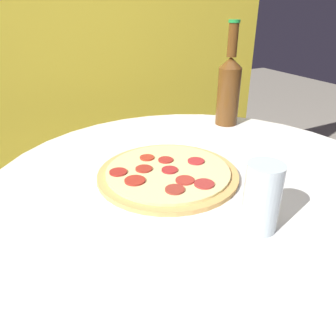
% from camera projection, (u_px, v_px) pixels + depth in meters
% --- Properties ---
extents(table, '(0.91, 0.91, 0.73)m').
position_uv_depth(table, '(197.00, 253.00, 0.80)').
color(table, silver).
rests_on(table, ground_plane).
extents(fence_panel, '(1.57, 0.04, 1.79)m').
position_uv_depth(fence_panel, '(91.00, 54.00, 1.23)').
color(fence_panel, gold).
rests_on(fence_panel, ground_plane).
extents(pizza, '(0.31, 0.31, 0.02)m').
position_uv_depth(pizza, '(168.00, 173.00, 0.72)').
color(pizza, tan).
rests_on(pizza, table).
extents(beer_bottle, '(0.07, 0.07, 0.30)m').
position_uv_depth(beer_bottle, '(229.00, 88.00, 0.98)').
color(beer_bottle, '#563314').
rests_on(beer_bottle, table).
extents(drinking_glass, '(0.06, 0.06, 0.12)m').
position_uv_depth(drinking_glass, '(262.00, 198.00, 0.53)').
color(drinking_glass, silver).
rests_on(drinking_glass, table).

